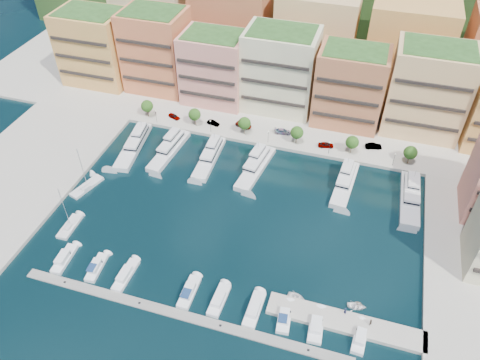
{
  "coord_description": "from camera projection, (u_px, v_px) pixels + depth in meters",
  "views": [
    {
      "loc": [
        24.77,
        -77.46,
        84.99
      ],
      "look_at": [
        -1.34,
        7.35,
        6.0
      ],
      "focal_mm": 35.0,
      "sensor_mm": 36.0,
      "label": 1
    }
  ],
  "objects": [
    {
      "name": "sailboat_1",
      "position": [
        87.0,
        187.0,
        125.25
      ],
      "size": [
        5.5,
        10.21,
        13.2
      ],
      "color": "silver",
      "rests_on": "ground"
    },
    {
      "name": "tree_1",
      "position": [
        195.0,
        114.0,
        143.29
      ],
      "size": [
        3.8,
        3.8,
        5.65
      ],
      "color": "#473323",
      "rests_on": "north_quay"
    },
    {
      "name": "yacht_2",
      "position": [
        210.0,
        155.0,
        133.94
      ],
      "size": [
        4.86,
        19.52,
        7.3
      ],
      "color": "silver",
      "rests_on": "ground"
    },
    {
      "name": "ground",
      "position": [
        237.0,
        217.0,
        117.25
      ],
      "size": [
        400.0,
        400.0,
        0.0
      ],
      "primitive_type": "plane",
      "color": "black",
      "rests_on": "ground"
    },
    {
      "name": "tree_3",
      "position": [
        297.0,
        133.0,
        136.25
      ],
      "size": [
        3.8,
        3.8,
        5.65
      ],
      "color": "#473323",
      "rests_on": "north_quay"
    },
    {
      "name": "tree_0",
      "position": [
        147.0,
        106.0,
        146.8
      ],
      "size": [
        3.8,
        3.8,
        5.65
      ],
      "color": "#473323",
      "rests_on": "north_quay"
    },
    {
      "name": "tree_4",
      "position": [
        352.0,
        142.0,
        132.73
      ],
      "size": [
        3.8,
        3.8,
        5.65
      ],
      "color": "#473323",
      "rests_on": "north_quay"
    },
    {
      "name": "tender_0",
      "position": [
        296.0,
        297.0,
        99.32
      ],
      "size": [
        4.02,
        3.11,
        0.77
      ],
      "primitive_type": "imported",
      "rotation": [
        0.0,
        0.0,
        1.44
      ],
      "color": "silver",
      "rests_on": "ground"
    },
    {
      "name": "cruiser_6",
      "position": [
        254.0,
        310.0,
        96.79
      ],
      "size": [
        2.91,
        8.76,
        2.55
      ],
      "color": "white",
      "rests_on": "ground"
    },
    {
      "name": "backblock_2",
      "position": [
        316.0,
        37.0,
        158.34
      ],
      "size": [
        26.0,
        18.0,
        30.0
      ],
      "primitive_type": "cube",
      "color": "#EBB67C",
      "rests_on": "north_quay"
    },
    {
      "name": "cruiser_1",
      "position": [
        96.0,
        268.0,
        104.86
      ],
      "size": [
        3.06,
        8.0,
        2.66
      ],
      "color": "white",
      "rests_on": "ground"
    },
    {
      "name": "apartment_4",
      "position": [
        350.0,
        87.0,
        140.02
      ],
      "size": [
        20.0,
        15.5,
        23.8
      ],
      "color": "#B76544",
      "rests_on": "north_quay"
    },
    {
      "name": "car_5",
      "position": [
        374.0,
        146.0,
        136.29
      ],
      "size": [
        4.97,
        2.83,
        1.55
      ],
      "primitive_type": "imported",
      "rotation": [
        0.0,
        0.0,
        1.84
      ],
      "color": "gray",
      "rests_on": "north_quay"
    },
    {
      "name": "yacht_1",
      "position": [
        170.0,
        149.0,
        136.51
      ],
      "size": [
        5.81,
        20.27,
        7.3
      ],
      "color": "silver",
      "rests_on": "ground"
    },
    {
      "name": "lamppost_0",
      "position": [
        156.0,
        115.0,
        144.89
      ],
      "size": [
        0.3,
        0.3,
        4.2
      ],
      "color": "black",
      "rests_on": "north_quay"
    },
    {
      "name": "cruiser_4",
      "position": [
        189.0,
        292.0,
        99.95
      ],
      "size": [
        2.73,
        8.37,
        2.66
      ],
      "color": "white",
      "rests_on": "ground"
    },
    {
      "name": "person_1",
      "position": [
        370.0,
        322.0,
        93.16
      ],
      "size": [
        1.03,
        1.03,
        1.68
      ],
      "primitive_type": "imported",
      "rotation": [
        0.0,
        0.0,
        3.91
      ],
      "color": "#443528",
      "rests_on": "finger_pier"
    },
    {
      "name": "cruiser_2",
      "position": [
        126.0,
        275.0,
        103.28
      ],
      "size": [
        2.6,
        8.94,
        2.55
      ],
      "color": "white",
      "rests_on": "ground"
    },
    {
      "name": "hillside",
      "position": [
        315.0,
        36.0,
        195.77
      ],
      "size": [
        240.0,
        40.0,
        58.0
      ],
      "primitive_type": "cube",
      "color": "#1B3B18",
      "rests_on": "ground"
    },
    {
      "name": "lamppost_2",
      "position": [
        268.0,
        135.0,
        136.98
      ],
      "size": [
        0.3,
        0.3,
        4.2
      ],
      "color": "black",
      "rests_on": "north_quay"
    },
    {
      "name": "yacht_3",
      "position": [
        256.0,
        165.0,
        130.67
      ],
      "size": [
        6.96,
        20.49,
        7.3
      ],
      "color": "silver",
      "rests_on": "ground"
    },
    {
      "name": "cruiser_8",
      "position": [
        316.0,
        326.0,
        93.95
      ],
      "size": [
        3.29,
        7.94,
        2.55
      ],
      "color": "white",
      "rests_on": "ground"
    },
    {
      "name": "car_2",
      "position": [
        244.0,
        125.0,
        144.45
      ],
      "size": [
        5.51,
        3.58,
        1.41
      ],
      "primitive_type": "imported",
      "rotation": [
        0.0,
        0.0,
        1.31
      ],
      "color": "gray",
      "rests_on": "north_quay"
    },
    {
      "name": "apartment_3",
      "position": [
        280.0,
        70.0,
        145.62
      ],
      "size": [
        22.0,
        16.5,
        25.8
      ],
      "color": "#F7EEBF",
      "rests_on": "north_quay"
    },
    {
      "name": "yacht_0",
      "position": [
        134.0,
        143.0,
        138.2
      ],
      "size": [
        7.38,
        22.47,
        7.3
      ],
      "color": "silver",
      "rests_on": "ground"
    },
    {
      "name": "person_0",
      "position": [
        345.0,
        311.0,
        95.01
      ],
      "size": [
        0.79,
        0.8,
        1.85
      ],
      "primitive_type": "imported",
      "rotation": [
        0.0,
        0.0,
        2.32
      ],
      "color": "#222344",
      "rests_on": "finger_pier"
    },
    {
      "name": "tender_2",
      "position": [
        357.0,
        306.0,
        97.53
      ],
      "size": [
        4.26,
        3.28,
        0.82
      ],
      "primitive_type": "imported",
      "rotation": [
        0.0,
        0.0,
        1.69
      ],
      "color": "white",
      "rests_on": "ground"
    },
    {
      "name": "cruiser_9",
      "position": [
        360.0,
        338.0,
        92.04
      ],
      "size": [
        2.88,
        7.46,
        2.55
      ],
      "color": "white",
      "rests_on": "ground"
    },
    {
      "name": "south_pontoon",
      "position": [
        179.0,
        315.0,
        96.5
      ],
      "size": [
        72.0,
        2.2,
        0.35
      ],
      "primitive_type": "cube",
      "color": "gray",
      "rests_on": "ground"
    },
    {
      "name": "yacht_6",
      "position": [
        410.0,
        196.0,
        121.43
      ],
      "size": [
        5.26,
        20.47,
        7.3
      ],
      "color": "silver",
      "rests_on": "ground"
    },
    {
      "name": "tree_2",
      "position": [
        244.0,
        123.0,
        139.77
      ],
      "size": [
        3.8,
        3.8,
        5.65
      ],
      "color": "#473323",
      "rests_on": "north_quay"
    },
    {
      "name": "apartment_5",
      "position": [
        428.0,
        90.0,
        135.62
      ],
      "size": [
        22.0,
        16.5,
        26.8
      ],
      "color": "#EBB67C",
      "rests_on": "north_quay"
    },
    {
      "name": "lamppost_1",
      "position": [
        211.0,
        124.0,
        140.93
      ],
      "size": [
        0.3,
        0.3,
        4.2
      ],
      "color": "black",
      "rests_on": "north_quay"
    },
    {
      "name": "car_4",
      "position": [
        326.0,
        145.0,
        136.77
      ],
      "size": [
        4.75,
        2.67,
        1.53
      ],
      "primitive_type": "imported",
      "rotation": [
        0.0,
        0.0,
        1.77
      ],
      "color": "gray",
      "rests_on": "north_quay"
    },
    {
      "name": "yacht_5",
      "position": [
        345.0,
        181.0,
        125.63
      ],
      "size": [
        5.72,
        19.14,
        7.3
      ],
      "color": "silver",
      "rests_on": "ground"
    },
    {
      "name": "apartment_2",
      "position": [
        215.0,
        68.0,
        149.8
      ],
      "size": [
        20.0,
        15.5,
        22.8
      ],
      "color": "#DD867B",
      "rests_on": "north_quay"
    },
    {
      "name": "north_quay",
      "position": [
        290.0,
        93.0,
        161.51
      ],
      "size": [
        220.0,
        64.0,
        2.0
      ],
      "primitive_type": "cube",
      "color": "#9E998E",
      "rests_on": "ground"
    },
    {
      "name": "lamppost_4",
      "position": [
        394.0,
        157.0,
        129.06
      ],
      "size": [
        0.3,
        0.3,
        4.2
      ],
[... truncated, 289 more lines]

